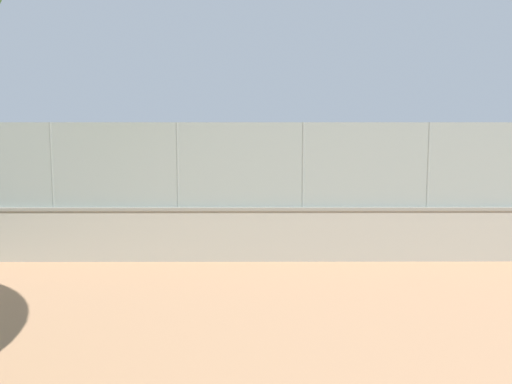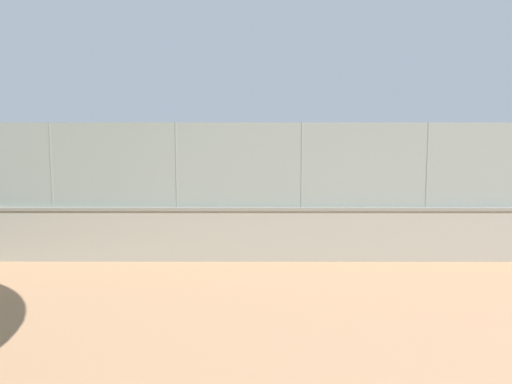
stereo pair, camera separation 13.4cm
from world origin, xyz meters
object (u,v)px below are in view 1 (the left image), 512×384
object	(u,v)px
player_foreground_swinging	(289,185)
sports_ball	(301,209)
player_near_wall_returning	(338,193)
spare_ball_by_wall	(327,249)

from	to	relation	value
player_foreground_swinging	sports_ball	bearing A→B (deg)	126.76
player_near_wall_returning	spare_ball_by_wall	distance (m)	5.26
player_foreground_swinging	player_near_wall_returning	size ratio (longest dim) A/B	0.95
player_near_wall_returning	sports_ball	bearing A→B (deg)	-64.95
player_near_wall_returning	spare_ball_by_wall	bearing A→B (deg)	77.05
sports_ball	spare_ball_by_wall	bearing A→B (deg)	89.54
player_foreground_swinging	spare_ball_by_wall	distance (m)	8.08
player_foreground_swinging	spare_ball_by_wall	bearing A→B (deg)	92.92
player_near_wall_returning	player_foreground_swinging	bearing A→B (deg)	-62.24
sports_ball	spare_ball_by_wall	xyz separation A→B (m)	(0.06, 7.40, 0.01)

